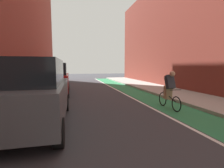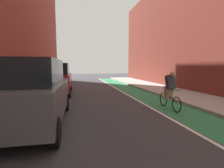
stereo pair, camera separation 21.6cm
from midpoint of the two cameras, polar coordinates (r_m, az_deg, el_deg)
The scene contains 8 objects.
ground_plane at distance 6.57m, azimuth 0.31°, elevation -9.66°, with size 70.45×70.45×0.00m, color #38383D.
bike_lane_paint at distance 9.33m, azimuth 14.56°, elevation -5.15°, with size 1.60×32.02×0.00m, color #2D8451.
lane_divider_stripe at distance 8.97m, azimuth 9.37°, elevation -5.48°, with size 0.12×32.02×0.00m, color white.
sidewalk_right at distance 10.47m, azimuth 25.46°, elevation -3.95°, with size 2.81×32.02×0.14m, color #A8A59E.
building_facade_right at distance 13.88m, azimuth 30.15°, elevation 17.99°, with size 2.40×28.02×9.69m, color brown.
parked_suv_gray at distance 5.41m, azimuth -24.41°, elevation -2.61°, with size 1.87×4.27×1.98m.
parked_suv_red at distance 11.20m, azimuth -17.92°, elevation 1.82°, with size 1.85×4.39×1.98m.
cyclist_trailing at distance 7.36m, azimuth 19.91°, elevation -1.62°, with size 0.48×1.67×1.59m.
Camera 2 is at (-1.23, 5.80, 1.77)m, focal length 26.76 mm.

